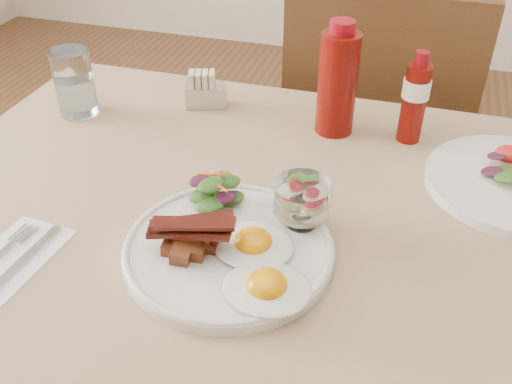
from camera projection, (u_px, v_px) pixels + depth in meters
The scene contains 12 objects.
table at pixel (327, 285), 0.84m from camera, with size 1.33×0.88×0.75m.
chair_far at pixel (373, 143), 1.43m from camera, with size 0.42×0.42×0.93m.
main_plate at pixel (229, 250), 0.76m from camera, with size 0.28×0.28×0.02m, color white.
fried_eggs at pixel (260, 264), 0.71m from camera, with size 0.18×0.20×0.03m.
bacon_potato_pile at pixel (190, 237), 0.73m from camera, with size 0.12×0.07×0.05m.
side_salad at pixel (215, 193), 0.81m from camera, with size 0.09×0.08×0.04m.
fruit_cup at pixel (302, 198), 0.76m from camera, with size 0.08×0.08×0.08m.
ketchup_bottle at pixel (338, 82), 0.98m from camera, with size 0.08×0.08×0.20m.
hot_sauce_bottle at pixel (415, 99), 0.96m from camera, with size 0.06×0.06×0.16m.
sugar_caddy at pixel (205, 92), 1.09m from camera, with size 0.09×0.06×0.07m.
water_glass at pixel (75, 86), 1.05m from camera, with size 0.07×0.07×0.12m.
napkin_cutlery at pixel (9, 262), 0.75m from camera, with size 0.11×0.18×0.01m.
Camera 1 is at (0.07, -0.60, 1.27)m, focal length 40.00 mm.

